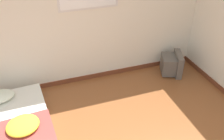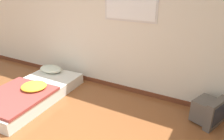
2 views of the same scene
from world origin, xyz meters
name	(u,v)px [view 1 (image 1 of 2)]	position (x,y,z in m)	size (l,w,h in m)	color
wall_back	(53,18)	(0.01, 2.71, 1.29)	(7.82, 0.08, 2.60)	silver
mattress_bed	(15,134)	(-0.83, 1.51, 0.14)	(1.14, 2.03, 0.36)	silver
crt_tv	(172,64)	(2.14, 2.33, 0.21)	(0.50, 0.54, 0.44)	#56514C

